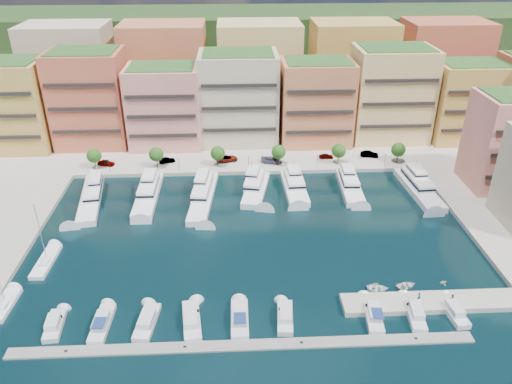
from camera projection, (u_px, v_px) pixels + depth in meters
ground at (254, 238)px, 103.52m from camera, size 400.00×400.00×0.00m
north_quay at (245, 130)px, 158.12m from camera, size 220.00×64.00×2.00m
hillside at (242, 87)px, 200.39m from camera, size 240.00×40.00×58.00m
south_pontoon at (244, 346)px, 76.97m from camera, size 72.00×2.20×0.35m
finger_pier at (434, 304)px, 85.44m from camera, size 32.00×5.00×2.00m
apartment_0 at (9, 105)px, 138.41m from camera, size 22.00×16.50×24.80m
apartment_1 at (90, 98)px, 140.65m from camera, size 20.00×16.50×26.80m
apartment_2 at (165, 106)px, 140.74m from camera, size 20.00×15.50×22.80m
apartment_3 at (239, 98)px, 142.71m from camera, size 22.00×16.50×25.80m
apartment_4 at (316, 102)px, 142.37m from camera, size 20.00×15.50×23.80m
apartment_5 at (390, 94)px, 144.37m from camera, size 22.00×16.50×26.80m
apartment_6 at (466, 102)px, 144.50m from camera, size 20.00×15.50×22.80m
apartment_east_a at (511, 141)px, 118.00m from camera, size 18.00×14.50×22.80m
backblock_0 at (71, 73)px, 158.76m from camera, size 26.00×18.00×30.00m
backblock_1 at (166, 71)px, 160.06m from camera, size 26.00×18.00×30.00m
backblock_2 at (259, 70)px, 161.36m from camera, size 26.00×18.00×30.00m
backblock_3 at (351, 69)px, 162.66m from camera, size 26.00×18.00×30.00m
backblock_4 at (441, 68)px, 163.95m from camera, size 26.00×18.00×30.00m
tree_0 at (94, 156)px, 129.05m from camera, size 3.80×3.80×5.65m
tree_1 at (156, 154)px, 129.75m from camera, size 3.80×3.80×5.65m
tree_2 at (218, 153)px, 130.44m from camera, size 3.80×3.80×5.65m
tree_3 at (279, 152)px, 131.13m from camera, size 3.80×3.80×5.65m
tree_4 at (339, 151)px, 131.82m from camera, size 3.80×3.80×5.65m
tree_5 at (398, 150)px, 132.51m from camera, size 3.80×3.80×5.65m
lamppost_0 at (108, 162)px, 127.63m from camera, size 0.30×0.30×4.20m
lamppost_1 at (179, 161)px, 128.41m from camera, size 0.30×0.30×4.20m
lamppost_2 at (249, 159)px, 129.19m from camera, size 0.30×0.30×4.20m
lamppost_3 at (317, 158)px, 129.97m from camera, size 0.30×0.30×4.20m
lamppost_4 at (386, 157)px, 130.75m from camera, size 0.30×0.30×4.20m
yacht_0 at (92, 195)px, 117.53m from camera, size 7.50×23.51×7.30m
yacht_1 at (148, 193)px, 118.85m from camera, size 4.89×21.31×7.30m
yacht_2 at (203, 194)px, 118.22m from camera, size 6.62×24.55×7.30m
yacht_3 at (256, 186)px, 121.48m from camera, size 7.95×18.09×7.30m
yacht_4 at (294, 186)px, 122.06m from camera, size 5.49×17.31×7.30m
yacht_5 at (350, 185)px, 122.40m from camera, size 5.38×17.93×7.30m
yacht_6 at (418, 186)px, 121.64m from camera, size 6.32×21.62×7.30m
cruiser_0 at (55, 325)px, 80.17m from camera, size 3.09×7.29×2.55m
cruiser_1 at (102, 324)px, 80.45m from camera, size 2.91×8.91×2.66m
cruiser_2 at (147, 322)px, 80.80m from camera, size 3.72×8.64×2.55m
cruiser_3 at (192, 321)px, 81.10m from camera, size 3.81×9.41×2.55m
cruiser_4 at (240, 319)px, 81.42m from camera, size 2.87×8.76×2.66m
cruiser_5 at (285, 318)px, 81.78m from camera, size 3.16×7.88×2.55m
cruiser_7 at (373, 315)px, 82.37m from camera, size 3.40×9.03×2.66m
cruiser_8 at (415, 313)px, 82.70m from camera, size 3.28×8.83×2.55m
cruiser_9 at (454, 312)px, 83.00m from camera, size 3.09×7.72×2.55m
sailboat_1 at (46, 262)px, 95.70m from camera, size 3.16×10.78×13.20m
sailboat_0 at (5, 306)px, 84.71m from camera, size 3.10×8.41×13.20m
tender_3 at (443, 282)px, 90.22m from camera, size 1.68×1.54×0.75m
tender_2 at (406, 286)px, 89.30m from camera, size 4.25×3.52×0.76m
tender_0 at (378, 288)px, 88.65m from camera, size 4.10×3.12×0.79m
tender_1 at (375, 284)px, 89.56m from camera, size 1.91×1.76×0.84m
car_0 at (106, 163)px, 132.24m from camera, size 4.86×2.89×1.55m
car_1 at (167, 160)px, 133.76m from camera, size 4.52×2.61×1.41m
car_2 at (227, 159)px, 134.56m from camera, size 6.42×4.15×1.64m
car_3 at (272, 160)px, 133.66m from camera, size 6.08×3.87×1.64m
car_4 at (326, 156)px, 136.44m from camera, size 3.94×1.69×1.33m
car_5 at (369, 154)px, 137.15m from camera, size 5.15×2.70×1.61m
person_0 at (419, 297)px, 84.21m from camera, size 0.53×0.74×1.89m
person_1 at (452, 298)px, 84.07m from camera, size 0.84×0.66×1.68m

